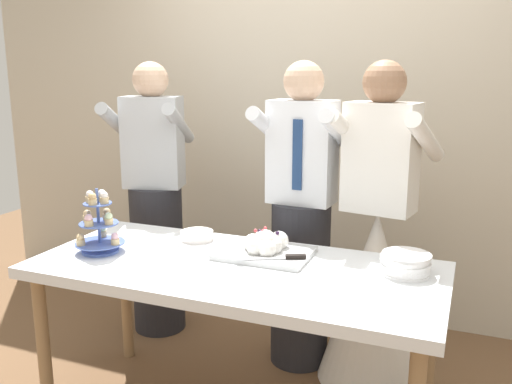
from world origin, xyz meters
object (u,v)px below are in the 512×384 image
Objects in this scene: dessert_table at (235,281)px; cupcake_stand at (99,226)px; round_cake at (197,237)px; person_groom at (301,233)px; plate_stack at (405,264)px; person_bride at (375,275)px; main_cake_tray at (265,247)px; person_guest at (156,214)px.

cupcake_stand is at bearing -173.19° from dessert_table.
round_cake is (0.35, 0.31, -0.10)m from cupcake_stand.
cupcake_stand is 1.06m from person_groom.
person_bride is (-0.19, 0.44, -0.24)m from plate_stack.
person_groom is at bearing 87.43° from main_cake_tray.
plate_stack is 0.13× the size of person_bride.
person_groom reaches higher than main_cake_tray.
person_guest is at bearing 103.62° from cupcake_stand.
person_groom is 1.00× the size of person_bride.
dessert_table is 4.27× the size of main_cake_tray.
round_cake is at bearing -41.34° from person_guest.
main_cake_tray is at bearing -30.20° from person_guest.
round_cake is (-0.39, 0.07, -0.02)m from main_cake_tray.
person_groom and person_bride have the same top height.
cupcake_stand is 1.40m from person_bride.
main_cake_tray is 0.39m from round_cake.
main_cake_tray is 0.25× the size of person_bride.
cupcake_stand is 0.18× the size of person_groom.
person_groom reaches higher than cupcake_stand.
person_bride and person_guest have the same top height.
round_cake is at bearing -134.27° from person_groom.
person_groom is (0.41, 0.42, -0.05)m from round_cake.
cupcake_stand is at bearing -161.73° from main_cake_tray.
person_bride is at bearing 25.02° from round_cake.
plate_stack is at bearing -38.36° from person_groom.
person_groom is 0.45m from person_bride.
person_bride reaches higher than dessert_table.
person_groom is at bearing 43.86° from cupcake_stand.
person_guest reaches higher than cupcake_stand.
main_cake_tray is 0.67m from person_bride.
person_guest reaches higher than round_cake.
person_bride reaches higher than cupcake_stand.
plate_stack reaches higher than dessert_table.
plate_stack is at bearing -18.94° from person_guest.
person_guest is at bearing 149.80° from main_cake_tray.
dessert_table is 1.08× the size of person_groom.
cupcake_stand is at bearing -138.51° from round_cake.
person_bride is at bearing -3.78° from person_guest.
dessert_table is at bearing -36.62° from round_cake.
cupcake_stand reaches higher than main_cake_tray.
round_cake is 0.59m from person_groom.
plate_stack is at bearing -3.36° from round_cake.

